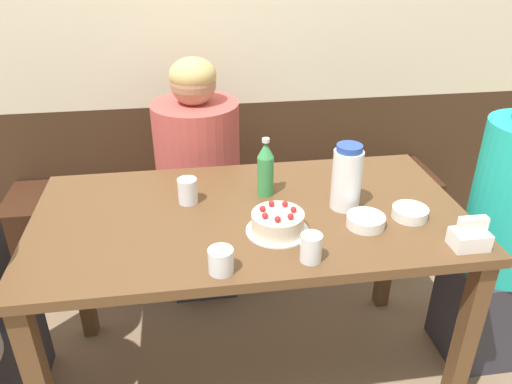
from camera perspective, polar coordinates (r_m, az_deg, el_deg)
name	(u,v)px	position (r m, az deg, el deg)	size (l,w,h in m)	color
ground_plane	(251,371)	(2.23, -0.58, -19.80)	(12.00, 12.00, 0.00)	#846B51
back_wall	(220,20)	(2.57, -4.13, 19.04)	(4.80, 0.04, 2.50)	#3D2819
bench_seat	(230,222)	(2.72, -3.01, -3.40)	(2.23, 0.38, 0.47)	#381E11
dining_table	(250,236)	(1.78, -0.68, -5.05)	(1.49, 0.77, 0.78)	brown
birthday_cake	(278,222)	(1.61, 2.49, -3.50)	(0.21, 0.21, 0.09)	white
water_pitcher	(347,177)	(1.74, 10.33, 1.64)	(0.10, 0.10, 0.24)	white
soju_bottle	(266,168)	(1.80, 1.10, 2.73)	(0.06, 0.06, 0.22)	#388E4C
napkin_holder	(470,236)	(1.67, 23.26, -4.67)	(0.11, 0.08, 0.11)	white
bowl_soup_white	(410,213)	(1.77, 17.18, -2.26)	(0.12, 0.12, 0.04)	white
bowl_rice_small	(366,221)	(1.68, 12.43, -3.24)	(0.13, 0.13, 0.04)	white
glass_water_tall	(311,248)	(1.48, 6.32, -6.34)	(0.07, 0.07, 0.09)	silver
glass_tumbler_short	(188,191)	(1.79, -7.81, 0.13)	(0.07, 0.07, 0.09)	silver
glass_shot_small	(221,261)	(1.43, -4.03, -7.83)	(0.07, 0.07, 0.07)	silver
person_pale_blue_shirt	(199,181)	(2.38, -6.52, 1.29)	(0.39, 0.39, 1.17)	#33333D
person_dark_striped	(508,233)	(2.17, 26.81, -4.23)	(0.34, 0.33, 1.26)	#33333D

